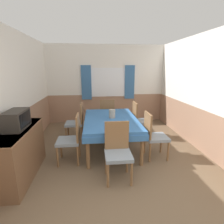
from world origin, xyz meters
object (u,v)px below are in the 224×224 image
object	(u,v)px
tv	(17,120)
vase	(112,114)
chair_right_far	(139,119)
chair_left_far	(77,121)
dining_table	(111,122)
sideboard	(19,153)
chair_head_window	(107,114)
chair_right_near	(153,134)
chair_head_near	(118,149)
chair_left_near	(72,137)

from	to	relation	value
tv	vase	xyz separation A→B (m)	(1.69, 0.98, -0.20)
chair_right_far	chair_left_far	bearing A→B (deg)	-90.00
dining_table	sideboard	size ratio (longest dim) A/B	1.36
chair_head_window	vase	size ratio (longest dim) A/B	4.97
chair_head_window	vase	xyz separation A→B (m)	(0.04, -1.12, 0.30)
chair_left_far	chair_right_near	world-z (taller)	same
chair_right_far	chair_head_near	size ratio (longest dim) A/B	1.00
chair_left_far	dining_table	bearing A→B (deg)	-124.11
chair_right_near	chair_head_window	bearing A→B (deg)	-154.47
dining_table	tv	world-z (taller)	tv
chair_left_far	vase	xyz separation A→B (m)	(0.86, -0.51, 0.30)
chair_head_window	chair_head_near	xyz separation A→B (m)	(0.00, -2.35, 0.00)
sideboard	chair_right_near	bearing A→B (deg)	9.75
chair_right_near	sideboard	xyz separation A→B (m)	(-2.49, -0.43, -0.08)
chair_left_near	chair_right_near	size ratio (longest dim) A/B	1.00
chair_left_far	chair_left_near	world-z (taller)	same
chair_right_far	chair_right_near	xyz separation A→B (m)	(0.00, -1.12, 0.00)
chair_right_near	tv	distance (m)	2.56
chair_left_far	tv	size ratio (longest dim) A/B	1.82
chair_head_window	chair_head_near	size ratio (longest dim) A/B	1.00
dining_table	chair_left_far	distance (m)	1.01
chair_left_far	chair_right_near	distance (m)	2.00
chair_head_window	chair_head_near	world-z (taller)	same
chair_right_near	vase	distance (m)	1.05
chair_head_near	chair_left_near	bearing A→B (deg)	-36.46
chair_left_far	tv	xyz separation A→B (m)	(-0.83, -1.49, 0.50)
dining_table	chair_head_window	world-z (taller)	chair_head_window
dining_table	chair_left_near	bearing A→B (deg)	-145.89
sideboard	vase	distance (m)	2.02
chair_left_near	tv	distance (m)	1.04
dining_table	chair_left_far	world-z (taller)	chair_left_far
vase	chair_head_window	bearing A→B (deg)	91.80
dining_table	chair_right_near	size ratio (longest dim) A/B	1.96
chair_left_near	tv	bearing A→B (deg)	113.82
chair_right_near	vase	size ratio (longest dim) A/B	4.97
chair_head_near	chair_right_near	xyz separation A→B (m)	(0.83, 0.61, 0.00)
chair_head_near	tv	distance (m)	1.75
chair_left_near	chair_head_window	bearing A→B (deg)	-25.53
chair_head_window	tv	bearing A→B (deg)	-128.29
chair_left_near	chair_right_near	distance (m)	1.66
dining_table	chair_right_near	distance (m)	1.01
dining_table	chair_head_near	size ratio (longest dim) A/B	1.96
chair_right_far	chair_right_near	world-z (taller)	same
chair_left_far	chair_head_window	world-z (taller)	same
chair_left_near	chair_right_near	bearing A→B (deg)	-90.00
vase	chair_left_far	bearing A→B (deg)	149.44
sideboard	chair_head_window	bearing A→B (deg)	52.47
chair_head_window	chair_right_near	bearing A→B (deg)	-64.47
vase	chair_left_near	bearing A→B (deg)	-144.67
chair_left_far	chair_head_near	xyz separation A→B (m)	(0.83, -1.73, 0.00)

